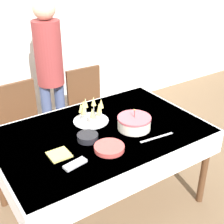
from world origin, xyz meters
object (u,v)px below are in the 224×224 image
dining_chair_far_left (24,126)px  person_standing (49,65)px  plate_stack_main (109,148)px  birthday_cake (134,123)px  plate_stack_dessert (88,137)px  dining_chair_far_right (89,107)px  champagne_tray (91,111)px

dining_chair_far_left → person_standing: bearing=22.7°
plate_stack_main → person_standing: (0.12, 1.30, 0.24)m
dining_chair_far_left → plate_stack_main: dining_chair_far_left is taller
dining_chair_far_left → birthday_cake: 1.21m
plate_stack_main → person_standing: 1.33m
plate_stack_dessert → dining_chair_far_left: bearing=103.4°
dining_chair_far_left → person_standing: size_ratio=0.55×
dining_chair_far_right → champagne_tray: 0.84m
dining_chair_far_left → plate_stack_dessert: dining_chair_far_left is taller
birthday_cake → plate_stack_dessert: size_ratio=1.68×
dining_chair_far_left → champagne_tray: (0.40, -0.68, 0.35)m
plate_stack_dessert → person_standing: size_ratio=0.10×
dining_chair_far_left → plate_stack_main: size_ratio=4.17×
dining_chair_far_right → plate_stack_dessert: bearing=-119.9°
plate_stack_dessert → person_standing: bearing=80.5°
birthday_cake → plate_stack_main: birthday_cake is taller
dining_chair_far_left → birthday_cake: bearing=-57.5°
dining_chair_far_left → champagne_tray: bearing=-59.7°
champagne_tray → plate_stack_main: bearing=-103.7°
plate_stack_main → dining_chair_far_left: bearing=104.2°
champagne_tray → plate_stack_dessert: (-0.18, -0.25, -0.07)m
champagne_tray → plate_stack_main: size_ratio=1.34×
dining_chair_far_right → person_standing: 0.65m
person_standing → dining_chair_far_left: bearing=-157.3°
plate_stack_dessert → birthday_cake: bearing=-8.2°
dining_chair_far_left → plate_stack_dessert: 0.99m
dining_chair_far_right → plate_stack_dessert: (-0.53, -0.93, 0.28)m
dining_chair_far_left → plate_stack_dessert: bearing=-76.6°
birthday_cake → champagne_tray: size_ratio=0.91×
dining_chair_far_right → birthday_cake: birthday_cake is taller
birthday_cake → plate_stack_main: size_ratio=1.22×
dining_chair_far_right → plate_stack_main: dining_chair_far_right is taller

